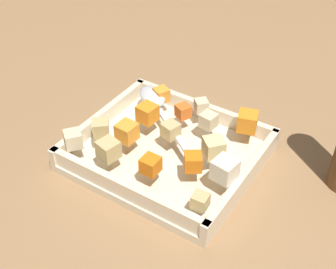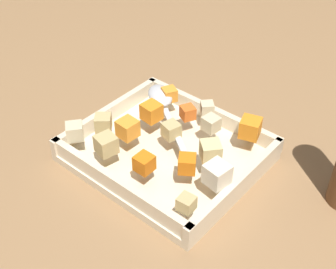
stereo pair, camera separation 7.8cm
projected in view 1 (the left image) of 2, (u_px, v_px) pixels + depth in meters
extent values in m
plane|color=#936D47|center=(166.00, 159.00, 0.81)|extent=(4.00, 4.00, 0.00)
cube|color=beige|center=(168.00, 155.00, 0.81)|extent=(0.30, 0.26, 0.01)
cube|color=beige|center=(125.00, 189.00, 0.71)|extent=(0.30, 0.01, 0.03)
cube|color=beige|center=(204.00, 110.00, 0.87)|extent=(0.30, 0.01, 0.03)
cube|color=beige|center=(102.00, 118.00, 0.85)|extent=(0.01, 0.26, 0.03)
cube|color=beige|center=(245.00, 178.00, 0.73)|extent=(0.01, 0.26, 0.03)
cube|color=orange|center=(127.00, 132.00, 0.77)|extent=(0.03, 0.03, 0.03)
cube|color=orange|center=(161.00, 95.00, 0.87)|extent=(0.03, 0.03, 0.02)
cube|color=orange|center=(183.00, 111.00, 0.83)|extent=(0.03, 0.03, 0.02)
cube|color=orange|center=(150.00, 165.00, 0.72)|extent=(0.03, 0.03, 0.03)
cube|color=orange|center=(193.00, 162.00, 0.72)|extent=(0.04, 0.04, 0.03)
cube|color=orange|center=(247.00, 121.00, 0.80)|extent=(0.04, 0.04, 0.03)
cube|color=orange|center=(147.00, 113.00, 0.82)|extent=(0.03, 0.03, 0.03)
cube|color=#E0CC89|center=(214.00, 147.00, 0.74)|extent=(0.04, 0.04, 0.03)
cube|color=tan|center=(101.00, 128.00, 0.79)|extent=(0.04, 0.04, 0.03)
cube|color=tan|center=(170.00, 130.00, 0.78)|extent=(0.03, 0.03, 0.03)
cube|color=tan|center=(108.00, 149.00, 0.74)|extent=(0.04, 0.04, 0.03)
cube|color=beige|center=(208.00, 120.00, 0.80)|extent=(0.03, 0.03, 0.03)
cube|color=tan|center=(200.00, 201.00, 0.66)|extent=(0.02, 0.02, 0.02)
cube|color=beige|center=(73.00, 139.00, 0.76)|extent=(0.04, 0.04, 0.03)
cube|color=beige|center=(201.00, 106.00, 0.84)|extent=(0.03, 0.03, 0.02)
cube|color=silver|center=(225.00, 169.00, 0.70)|extent=(0.04, 0.04, 0.03)
ellipsoid|color=silver|center=(152.00, 96.00, 0.87)|extent=(0.08, 0.08, 0.02)
cube|color=silver|center=(177.00, 136.00, 0.79)|extent=(0.14, 0.10, 0.01)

